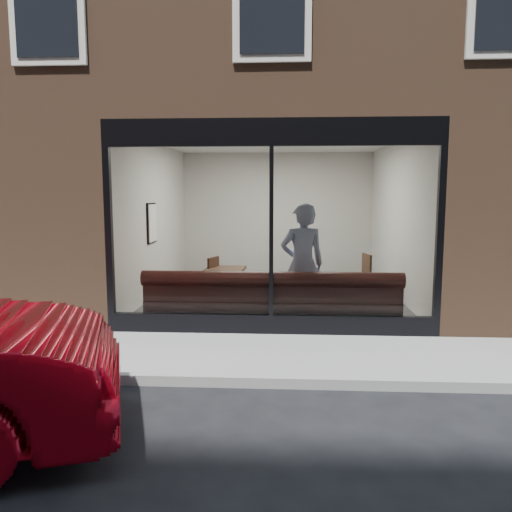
# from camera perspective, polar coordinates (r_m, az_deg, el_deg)

# --- Properties ---
(ground) EXTENTS (120.00, 120.00, 0.00)m
(ground) POSITION_cam_1_polar(r_m,az_deg,el_deg) (5.72, 1.15, -14.57)
(ground) COLOR black
(ground) RESTS_ON ground
(sidewalk_near) EXTENTS (40.00, 2.00, 0.01)m
(sidewalk_near) POSITION_cam_1_polar(r_m,az_deg,el_deg) (6.66, 1.47, -11.34)
(sidewalk_near) COLOR gray
(sidewalk_near) RESTS_ON ground
(kerb_near) EXTENTS (40.00, 0.10, 0.12)m
(kerb_near) POSITION_cam_1_polar(r_m,az_deg,el_deg) (5.66, 1.13, -14.19)
(kerb_near) COLOR gray
(kerb_near) RESTS_ON ground
(host_building_pier_left) EXTENTS (2.50, 12.00, 3.20)m
(host_building_pier_left) POSITION_cam_1_polar(r_m,az_deg,el_deg) (13.90, -13.28, 4.81)
(host_building_pier_left) COLOR brown
(host_building_pier_left) RESTS_ON ground
(host_building_pier_right) EXTENTS (2.50, 12.00, 3.20)m
(host_building_pier_right) POSITION_cam_1_polar(r_m,az_deg,el_deg) (13.79, 18.26, 4.63)
(host_building_pier_right) COLOR brown
(host_building_pier_right) RESTS_ON ground
(host_building_backfill) EXTENTS (5.00, 6.00, 3.20)m
(host_building_backfill) POSITION_cam_1_polar(r_m,az_deg,el_deg) (16.32, 2.59, 5.31)
(host_building_backfill) COLOR brown
(host_building_backfill) RESTS_ON ground
(cafe_floor) EXTENTS (6.00, 6.00, 0.00)m
(cafe_floor) POSITION_cam_1_polar(r_m,az_deg,el_deg) (10.53, 2.15, -4.36)
(cafe_floor) COLOR #2D2D30
(cafe_floor) RESTS_ON ground
(cafe_ceiling) EXTENTS (6.00, 6.00, 0.00)m
(cafe_ceiling) POSITION_cam_1_polar(r_m,az_deg,el_deg) (10.37, 2.23, 13.07)
(cafe_ceiling) COLOR white
(cafe_ceiling) RESTS_ON host_building_upper
(cafe_wall_back) EXTENTS (5.00, 0.00, 5.00)m
(cafe_wall_back) POSITION_cam_1_polar(r_m,az_deg,el_deg) (13.32, 2.43, 4.90)
(cafe_wall_back) COLOR beige
(cafe_wall_back) RESTS_ON ground
(cafe_wall_left) EXTENTS (0.00, 6.00, 6.00)m
(cafe_wall_left) POSITION_cam_1_polar(r_m,az_deg,el_deg) (10.67, -11.34, 4.22)
(cafe_wall_left) COLOR beige
(cafe_wall_left) RESTS_ON ground
(cafe_wall_right) EXTENTS (0.00, 6.00, 6.00)m
(cafe_wall_right) POSITION_cam_1_polar(r_m,az_deg,el_deg) (10.58, 15.83, 4.07)
(cafe_wall_right) COLOR beige
(cafe_wall_right) RESTS_ON ground
(storefront_kick) EXTENTS (5.00, 0.10, 0.30)m
(storefront_kick) POSITION_cam_1_polar(r_m,az_deg,el_deg) (7.63, 1.72, -7.81)
(storefront_kick) COLOR black
(storefront_kick) RESTS_ON ground
(storefront_header) EXTENTS (5.00, 0.10, 0.40)m
(storefront_header) POSITION_cam_1_polar(r_m,az_deg,el_deg) (7.42, 1.81, 13.97)
(storefront_header) COLOR black
(storefront_header) RESTS_ON host_building_upper
(storefront_mullion) EXTENTS (0.06, 0.10, 2.50)m
(storefront_mullion) POSITION_cam_1_polar(r_m,az_deg,el_deg) (7.39, 1.76, 2.73)
(storefront_mullion) COLOR black
(storefront_mullion) RESTS_ON storefront_kick
(storefront_glass) EXTENTS (4.80, 0.00, 4.80)m
(storefront_glass) POSITION_cam_1_polar(r_m,az_deg,el_deg) (7.36, 1.76, 2.72)
(storefront_glass) COLOR white
(storefront_glass) RESTS_ON storefront_kick
(banquette) EXTENTS (4.00, 0.55, 0.45)m
(banquette) POSITION_cam_1_polar(r_m,az_deg,el_deg) (7.99, 1.80, -6.56)
(banquette) COLOR #3B1A15
(banquette) RESTS_ON cafe_floor
(person) EXTENTS (0.80, 0.61, 1.97)m
(person) POSITION_cam_1_polar(r_m,az_deg,el_deg) (8.07, 5.32, -0.96)
(person) COLOR #8A98B8
(person) RESTS_ON cafe_floor
(cafe_table_left) EXTENTS (0.74, 0.74, 0.04)m
(cafe_table_left) POSITION_cam_1_polar(r_m,az_deg,el_deg) (9.17, -3.54, -1.51)
(cafe_table_left) COLOR black
(cafe_table_left) RESTS_ON cafe_floor
(cafe_table_right) EXTENTS (0.66, 0.66, 0.04)m
(cafe_table_right) POSITION_cam_1_polar(r_m,az_deg,el_deg) (8.56, 7.61, -2.19)
(cafe_table_right) COLOR black
(cafe_table_right) RESTS_ON cafe_floor
(cafe_chair_left) EXTENTS (0.50, 0.50, 0.04)m
(cafe_chair_left) POSITION_cam_1_polar(r_m,az_deg,el_deg) (9.47, -5.87, -4.33)
(cafe_chair_left) COLOR black
(cafe_chair_left) RESTS_ON cafe_floor
(cafe_chair_right) EXTENTS (0.53, 0.53, 0.04)m
(cafe_chair_right) POSITION_cam_1_polar(r_m,az_deg,el_deg) (10.00, 11.43, -3.83)
(cafe_chair_right) COLOR black
(cafe_chair_right) RESTS_ON cafe_floor
(wall_poster) EXTENTS (0.02, 0.56, 0.75)m
(wall_poster) POSITION_cam_1_polar(r_m,az_deg,el_deg) (10.23, -11.74, 3.71)
(wall_poster) COLOR white
(wall_poster) RESTS_ON cafe_wall_left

